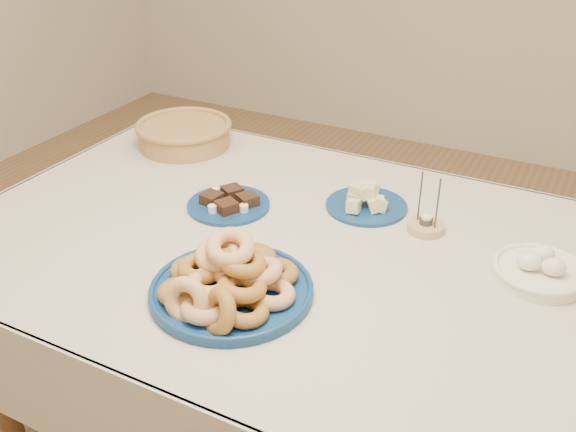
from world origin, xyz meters
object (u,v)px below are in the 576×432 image
at_px(dining_table, 297,279).
at_px(melon_plate, 366,201).
at_px(egg_bowl, 540,270).
at_px(candle_holder, 426,226).
at_px(donut_platter, 229,281).
at_px(brownie_plate, 229,203).
at_px(wicker_basket, 184,133).

bearing_deg(dining_table, melon_plate, 71.20).
distance_m(melon_plate, egg_bowl, 0.47).
bearing_deg(dining_table, candle_holder, 37.86).
relative_size(dining_table, donut_platter, 4.38).
bearing_deg(candle_holder, brownie_plate, -166.36).
distance_m(donut_platter, candle_holder, 0.54).
relative_size(wicker_basket, egg_bowl, 1.51).
bearing_deg(egg_bowl, wicker_basket, 167.65).
relative_size(melon_plate, candle_holder, 1.59).
distance_m(dining_table, melon_plate, 0.28).
distance_m(brownie_plate, candle_holder, 0.51).
relative_size(donut_platter, candle_holder, 2.54).
distance_m(dining_table, egg_bowl, 0.57).
distance_m(donut_platter, egg_bowl, 0.68).
distance_m(wicker_basket, egg_bowl, 1.16).
height_order(wicker_basket, egg_bowl, wicker_basket).
xyz_separation_m(candle_holder, egg_bowl, (0.28, -0.08, 0.01)).
xyz_separation_m(donut_platter, wicker_basket, (-0.56, 0.62, 0.00)).
bearing_deg(egg_bowl, candle_holder, 163.41).
xyz_separation_m(melon_plate, egg_bowl, (0.46, -0.12, -0.00)).
bearing_deg(egg_bowl, brownie_plate, -177.28).
relative_size(donut_platter, brownie_plate, 1.53).
bearing_deg(candle_holder, dining_table, -142.14).
distance_m(dining_table, candle_holder, 0.35).
xyz_separation_m(donut_platter, brownie_plate, (-0.22, 0.34, -0.03)).
relative_size(brownie_plate, candle_holder, 1.66).
relative_size(dining_table, melon_plate, 7.01).
relative_size(dining_table, candle_holder, 11.13).
xyz_separation_m(brownie_plate, egg_bowl, (0.78, 0.04, 0.01)).
height_order(donut_platter, egg_bowl, donut_platter).
bearing_deg(egg_bowl, melon_plate, 164.87).
relative_size(melon_plate, wicker_basket, 0.64).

